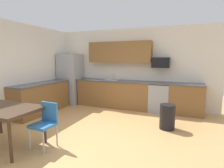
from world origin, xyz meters
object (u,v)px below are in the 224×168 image
object	(u,v)px
dining_table	(3,111)
trash_bin	(167,117)
oven_range	(159,97)
chair_near_table	(46,121)
microwave	(161,63)
refrigerator	(71,79)

from	to	relation	value
dining_table	trash_bin	size ratio (longest dim) A/B	2.33
oven_range	chair_near_table	xyz separation A→B (m)	(-1.69, -3.22, 0.05)
microwave	trash_bin	xyz separation A→B (m)	(0.38, -1.52, -1.26)
dining_table	microwave	bearing A→B (deg)	55.40
refrigerator	trash_bin	world-z (taller)	refrigerator
refrigerator	chair_near_table	xyz separation A→B (m)	(1.59, -3.14, -0.41)
microwave	chair_near_table	distance (m)	3.87
refrigerator	dining_table	size ratio (longest dim) A/B	1.31
trash_bin	dining_table	bearing A→B (deg)	-144.20
microwave	chair_near_table	xyz separation A→B (m)	(-1.69, -3.32, -1.05)
microwave	trash_bin	size ratio (longest dim) A/B	0.90
refrigerator	oven_range	bearing A→B (deg)	1.40
refrigerator	microwave	distance (m)	3.35
dining_table	chair_near_table	world-z (taller)	chair_near_table
refrigerator	chair_near_table	bearing A→B (deg)	-63.12
refrigerator	chair_near_table	world-z (taller)	refrigerator
oven_range	chair_near_table	distance (m)	3.63
oven_range	dining_table	bearing A→B (deg)	-125.37
oven_range	trash_bin	world-z (taller)	oven_range
dining_table	oven_range	bearing A→B (deg)	54.63
oven_range	trash_bin	size ratio (longest dim) A/B	1.52
chair_near_table	trash_bin	size ratio (longest dim) A/B	1.42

